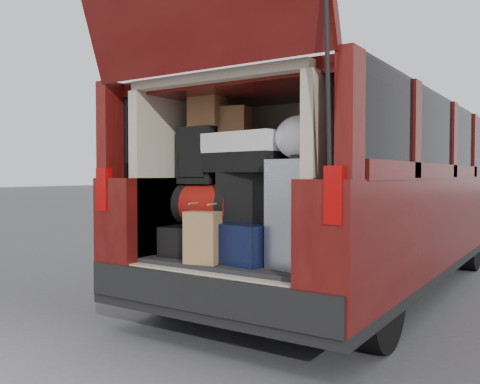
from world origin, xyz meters
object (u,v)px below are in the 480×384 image
object	(u,v)px
black_soft_case	(255,196)
black_hardshell	(200,239)
kraft_bag	(203,238)
silver_roller	(304,213)
red_duffel	(208,204)
twotone_duffel	(247,153)
navy_hardshell	(253,240)
backpack	(199,156)

from	to	relation	value
black_soft_case	black_hardshell	bearing A→B (deg)	-177.61
kraft_bag	silver_roller	bearing A→B (deg)	13.59
kraft_bag	black_soft_case	world-z (taller)	black_soft_case
red_duffel	twotone_duffel	world-z (taller)	twotone_duffel
black_hardshell	twotone_duffel	size ratio (longest dim) A/B	0.87
silver_roller	red_duffel	size ratio (longest dim) A/B	1.47
red_duffel	kraft_bag	bearing A→B (deg)	-58.47
black_soft_case	twotone_duffel	bearing A→B (deg)	-161.20
navy_hardshell	twotone_duffel	size ratio (longest dim) A/B	0.98
backpack	black_hardshell	bearing A→B (deg)	-48.34
red_duffel	backpack	size ratio (longest dim) A/B	1.10
silver_roller	kraft_bag	bearing A→B (deg)	-146.86
twotone_duffel	black_soft_case	bearing A→B (deg)	35.50
red_duffel	backpack	bearing A→B (deg)	178.38
black_hardshell	silver_roller	bearing A→B (deg)	-7.94
kraft_bag	black_hardshell	bearing A→B (deg)	118.99
navy_hardshell	black_soft_case	bearing A→B (deg)	121.78
black_hardshell	kraft_bag	size ratio (longest dim) A/B	1.56
kraft_bag	backpack	size ratio (longest dim) A/B	0.81
navy_hardshell	backpack	size ratio (longest dim) A/B	1.43
red_duffel	backpack	world-z (taller)	backpack
red_duffel	black_hardshell	bearing A→B (deg)	-139.47
navy_hardshell	backpack	bearing A→B (deg)	-174.60
black_hardshell	black_soft_case	world-z (taller)	black_soft_case
navy_hardshell	red_duffel	distance (m)	0.46
black_hardshell	kraft_bag	xyz separation A→B (m)	(0.26, -0.30, 0.06)
red_duffel	black_soft_case	size ratio (longest dim) A/B	0.99
black_hardshell	backpack	world-z (taller)	backpack
silver_roller	backpack	size ratio (longest dim) A/B	1.61
black_hardshell	silver_roller	size ratio (longest dim) A/B	0.79
black_soft_case	twotone_duffel	world-z (taller)	twotone_duffel
silver_roller	black_hardshell	bearing A→B (deg)	-173.78
silver_roller	kraft_bag	distance (m)	0.67
kraft_bag	backpack	bearing A→B (deg)	119.44
red_duffel	twotone_duffel	distance (m)	0.49
black_soft_case	twotone_duffel	xyz separation A→B (m)	(-0.05, -0.02, 0.30)
black_hardshell	backpack	size ratio (longest dim) A/B	1.27
silver_roller	black_soft_case	size ratio (longest dim) A/B	1.45
black_hardshell	silver_roller	xyz separation A→B (m)	(0.84, -0.03, 0.23)
kraft_bag	twotone_duffel	distance (m)	0.67
kraft_bag	twotone_duffel	world-z (taller)	twotone_duffel
navy_hardshell	kraft_bag	distance (m)	0.37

